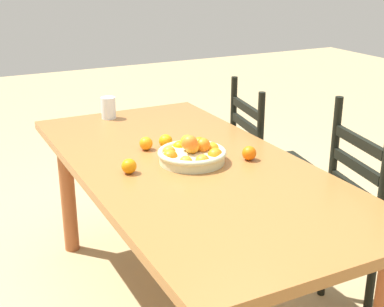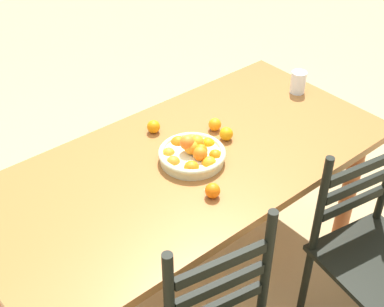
% 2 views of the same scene
% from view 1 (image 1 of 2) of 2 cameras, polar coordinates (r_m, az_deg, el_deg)
% --- Properties ---
extents(dining_table, '(1.90, 0.92, 0.75)m').
position_cam_1_polar(dining_table, '(2.36, -0.23, -3.32)').
color(dining_table, '#98602F').
rests_on(dining_table, ground).
extents(chair_near_window, '(0.51, 0.51, 1.01)m').
position_cam_1_polar(chair_near_window, '(2.56, 19.07, -6.90)').
color(chair_near_window, black).
rests_on(chair_near_window, ground).
extents(chair_by_cabinet, '(0.51, 0.51, 0.95)m').
position_cam_1_polar(chair_by_cabinet, '(3.11, 8.03, -1.45)').
color(chair_by_cabinet, black).
rests_on(chair_by_cabinet, ground).
extents(fruit_bowl, '(0.30, 0.30, 0.13)m').
position_cam_1_polar(fruit_bowl, '(2.32, 0.06, -0.00)').
color(fruit_bowl, beige).
rests_on(fruit_bowl, dining_table).
extents(orange_loose_0, '(0.06, 0.06, 0.06)m').
position_cam_1_polar(orange_loose_0, '(2.48, -4.87, 1.06)').
color(orange_loose_0, orange).
rests_on(orange_loose_0, dining_table).
extents(orange_loose_1, '(0.06, 0.06, 0.06)m').
position_cam_1_polar(orange_loose_1, '(2.36, 6.05, 0.03)').
color(orange_loose_1, orange).
rests_on(orange_loose_1, dining_table).
extents(orange_loose_2, '(0.06, 0.06, 0.06)m').
position_cam_1_polar(orange_loose_2, '(2.51, -2.79, 1.32)').
color(orange_loose_2, orange).
rests_on(orange_loose_2, dining_table).
extents(orange_loose_3, '(0.06, 0.06, 0.06)m').
position_cam_1_polar(orange_loose_3, '(2.22, -6.66, -1.33)').
color(orange_loose_3, orange).
rests_on(orange_loose_3, dining_table).
extents(drinking_glass, '(0.08, 0.08, 0.12)m').
position_cam_1_polar(drinking_glass, '(3.00, -8.81, 4.79)').
color(drinking_glass, silver).
rests_on(drinking_glass, dining_table).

